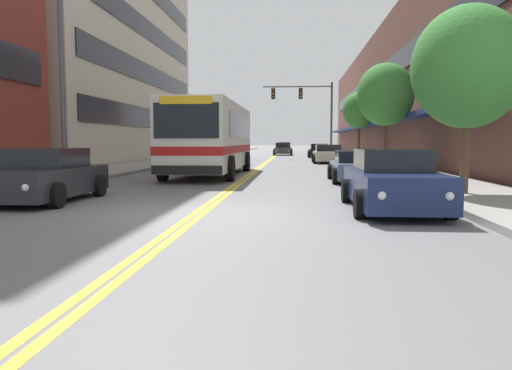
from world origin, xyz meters
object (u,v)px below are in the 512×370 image
object	(u,v)px
car_navy_parked_right_foreground	(392,182)
street_lamp_left_near	(75,53)
car_red_parked_left_mid	(200,154)
car_silver_parked_left_far	(218,152)
car_beige_moving_lead	(284,148)
traffic_signal_mast	(308,104)
car_charcoal_parked_left_near	(45,177)
street_tree_right_near	(468,67)
car_slate_blue_parked_right_far	(357,167)
car_black_parked_right_end	(319,151)
car_champagne_parked_right_mid	(328,154)
street_tree_right_mid	(386,95)
street_tree_right_far	(359,111)
fire_hydrant	(390,165)
car_dark_grey_moving_second	(283,149)
city_bus	(212,136)

from	to	relation	value
car_navy_parked_right_foreground	street_lamp_left_near	xyz separation A→B (m)	(-9.12, 4.04, 3.69)
car_red_parked_left_mid	car_silver_parked_left_far	xyz separation A→B (m)	(0.02, 8.08, -0.05)
car_beige_moving_lead	traffic_signal_mast	xyz separation A→B (m)	(2.54, -22.90, 4.08)
car_charcoal_parked_left_near	street_tree_right_near	world-z (taller)	street_tree_right_near
car_slate_blue_parked_right_far	car_beige_moving_lead	distance (m)	47.72
car_silver_parked_left_far	street_lamp_left_near	xyz separation A→B (m)	(-0.52, -26.08, 3.73)
car_red_parked_left_mid	traffic_signal_mast	size ratio (longest dim) A/B	0.68
car_navy_parked_right_foreground	traffic_signal_mast	xyz separation A→B (m)	(-1.08, 32.57, 4.07)
car_black_parked_right_end	traffic_signal_mast	world-z (taller)	traffic_signal_mast
car_black_parked_right_end	car_beige_moving_lead	bearing A→B (deg)	100.55
traffic_signal_mast	street_lamp_left_near	world-z (taller)	street_lamp_left_near
street_tree_right_near	car_champagne_parked_right_mid	bearing A→B (deg)	95.81
car_charcoal_parked_left_near	car_navy_parked_right_foreground	bearing A→B (deg)	-6.22
car_slate_blue_parked_right_far	street_tree_right_near	distance (m)	6.60
car_navy_parked_right_foreground	car_black_parked_right_end	world-z (taller)	car_navy_parked_right_foreground
car_black_parked_right_end	car_slate_blue_parked_right_far	bearing A→B (deg)	-89.73
car_charcoal_parked_left_near	car_silver_parked_left_far	world-z (taller)	car_charcoal_parked_left_near
street_tree_right_near	car_beige_moving_lead	bearing A→B (deg)	96.43
car_beige_moving_lead	street_tree_right_mid	xyz separation A→B (m)	(6.19, -39.69, 3.37)
car_red_parked_left_mid	street_tree_right_far	size ratio (longest dim) A/B	0.84
street_tree_right_mid	fire_hydrant	distance (m)	7.38
car_champagne_parked_right_mid	car_beige_moving_lead	size ratio (longest dim) A/B	1.17
car_silver_parked_left_far	traffic_signal_mast	bearing A→B (deg)	18.12
car_beige_moving_lead	car_champagne_parked_right_mid	bearing A→B (deg)	-83.14
car_black_parked_right_end	car_dark_grey_moving_second	bearing A→B (deg)	116.36
car_silver_parked_left_far	car_navy_parked_right_foreground	distance (m)	31.31
car_slate_blue_parked_right_far	traffic_signal_mast	world-z (taller)	traffic_signal_mast
car_charcoal_parked_left_near	car_champagne_parked_right_mid	world-z (taller)	car_charcoal_parked_left_near
car_black_parked_right_end	fire_hydrant	bearing A→B (deg)	-86.47
street_tree_right_mid	street_lamp_left_near	bearing A→B (deg)	-134.89
car_red_parked_left_mid	street_lamp_left_near	distance (m)	18.38
car_silver_parked_left_far	car_champagne_parked_right_mid	size ratio (longest dim) A/B	0.89
city_bus	car_black_parked_right_end	distance (m)	25.22
car_dark_grey_moving_second	street_tree_right_far	distance (m)	15.22
car_dark_grey_moving_second	street_lamp_left_near	size ratio (longest dim) A/B	0.60
city_bus	traffic_signal_mast	distance (m)	22.07
city_bus	car_navy_parked_right_foreground	distance (m)	12.80
car_champagne_parked_right_mid	car_charcoal_parked_left_near	bearing A→B (deg)	-110.68
car_silver_parked_left_far	traffic_signal_mast	size ratio (longest dim) A/B	0.65
city_bus	street_lamp_left_near	bearing A→B (deg)	-113.44
fire_hydrant	street_lamp_left_near	bearing A→B (deg)	-154.01
car_champagne_parked_right_mid	street_lamp_left_near	world-z (taller)	street_lamp_left_near
car_silver_parked_left_far	car_charcoal_parked_left_near	bearing A→B (deg)	-90.08
car_silver_parked_left_far	street_tree_right_far	size ratio (longest dim) A/B	0.82
car_dark_grey_moving_second	car_slate_blue_parked_right_far	bearing A→B (deg)	-83.98
car_slate_blue_parked_right_far	fire_hydrant	bearing A→B (deg)	43.26
car_charcoal_parked_left_near	car_silver_parked_left_far	size ratio (longest dim) A/B	0.97
car_red_parked_left_mid	street_tree_right_mid	xyz separation A→B (m)	(11.19, -6.26, 3.36)
car_charcoal_parked_left_near	traffic_signal_mast	distance (m)	32.77
car_charcoal_parked_left_near	city_bus	bearing A→B (deg)	75.61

